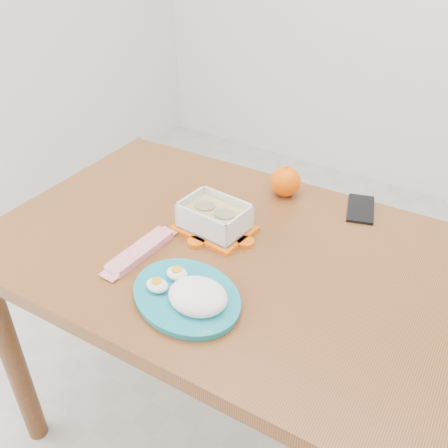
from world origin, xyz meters
The scene contains 7 objects.
ground centered at (0.00, 0.00, 0.00)m, with size 3.50×3.50×0.00m, color #B7B7B2.
dining_table centered at (-0.12, -0.14, 0.65)m, with size 1.18×0.82×0.75m.
food_container centered at (-0.17, -0.10, 0.79)m, with size 0.19×0.15×0.08m.
orange_fruit centered at (-0.11, 0.15, 0.79)m, with size 0.09×0.09×0.09m, color #F64204.
rice_plate centered at (-0.07, -0.35, 0.77)m, with size 0.32×0.32×0.07m.
candy_bar centered at (-0.26, -0.28, 0.76)m, with size 0.19×0.05×0.02m, color red.
smartphone centered at (0.10, 0.19, 0.75)m, with size 0.07×0.14×0.01m, color black.
Camera 1 is at (0.42, -0.95, 1.48)m, focal length 40.00 mm.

